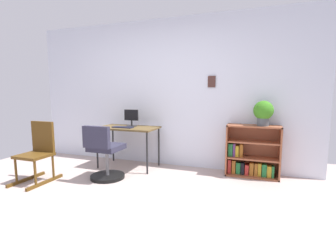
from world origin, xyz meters
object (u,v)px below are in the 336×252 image
Objects in this scene: monitor at (131,118)px; bookshelf_low at (251,154)px; office_chair at (105,156)px; potted_plant_on_shelf at (263,112)px; desk at (128,130)px; keyboard at (123,127)px; rocking_chair at (38,151)px.

bookshelf_low is (2.03, 0.14, -0.51)m from monitor.
potted_plant_on_shelf is (2.21, 0.88, 0.65)m from office_chair.
office_chair is at bearing -93.00° from monitor.
bookshelf_low is at bearing 6.60° from desk.
rocking_chair is (-0.88, -0.94, -0.28)m from keyboard.
desk is 2.71× the size of potted_plant_on_shelf.
office_chair reaches higher than desk.
bookshelf_low is (2.04, 0.24, -0.31)m from desk.
potted_plant_on_shelf is at bearing 4.87° from desk.
desk is 1.27× the size of bookshelf_low.
monitor is at bearing -176.01° from bookshelf_low.
desk is 0.14m from keyboard.
desk is 2.23m from potted_plant_on_shelf.
keyboard is at bearing 46.94° from rocking_chair.
potted_plant_on_shelf reaches higher than desk.
potted_plant_on_shelf is (0.15, -0.05, 0.67)m from bookshelf_low.
office_chair is (0.01, -0.57, -0.36)m from keyboard.
bookshelf_low is at bearing 23.75° from rocking_chair.
monitor is at bearing 79.23° from desk.
monitor is at bearing 87.00° from office_chair.
monitor reaches higher than desk.
desk is 1.17× the size of rocking_chair.
keyboard is at bearing -105.52° from desk.
office_chair is 2.47m from potted_plant_on_shelf.
keyboard is 0.96× the size of potted_plant_on_shelf.
desk is 1.23× the size of office_chair.
rocking_chair is (-0.92, -1.07, -0.21)m from desk.
office_chair is at bearing 22.78° from rocking_chair.
potted_plant_on_shelf is at bearing 21.96° from rocking_chair.
bookshelf_low is 0.69m from potted_plant_on_shelf.
keyboard is 0.45× the size of bookshelf_low.
rocking_chair is at bearing -157.22° from office_chair.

